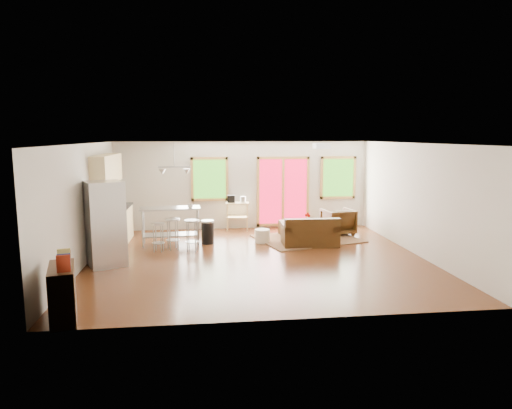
{
  "coord_description": "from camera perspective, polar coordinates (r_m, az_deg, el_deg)",
  "views": [
    {
      "loc": [
        -1.23,
        -9.99,
        2.77
      ],
      "look_at": [
        0.0,
        0.3,
        1.2
      ],
      "focal_mm": 32.0,
      "sensor_mm": 36.0,
      "label": 1
    }
  ],
  "objects": [
    {
      "name": "bar_stool_c",
      "position": [
        11.07,
        -8.02,
        -2.92
      ],
      "size": [
        0.42,
        0.42,
        0.77
      ],
      "rotation": [
        0.0,
        0.0,
        -0.18
      ],
      "color": "#B7BABC",
      "rests_on": "floor"
    },
    {
      "name": "pouf",
      "position": [
        11.95,
        0.79,
        -3.94
      ],
      "size": [
        0.48,
        0.48,
        0.35
      ],
      "primitive_type": "cylinder",
      "rotation": [
        0.0,
        0.0,
        -0.24
      ],
      "color": "#EAE7C8",
      "rests_on": "floor"
    },
    {
      "name": "trash_can",
      "position": [
        11.85,
        -6.06,
        -3.42
      ],
      "size": [
        0.42,
        0.42,
        0.61
      ],
      "rotation": [
        0.0,
        0.0,
        -0.32
      ],
      "color": "black",
      "rests_on": "floor"
    },
    {
      "name": "cabinets",
      "position": [
        12.05,
        -17.53,
        -0.58
      ],
      "size": [
        0.64,
        2.24,
        2.3
      ],
      "color": "#DEC182",
      "rests_on": "floor"
    },
    {
      "name": "french_doors",
      "position": [
        13.77,
        3.4,
        1.64
      ],
      "size": [
        1.6,
        0.05,
        2.1
      ],
      "color": "#B00D2B",
      "rests_on": "back_wall"
    },
    {
      "name": "bar_stool_b",
      "position": [
        11.33,
        -10.38,
        -2.72
      ],
      "size": [
        0.46,
        0.46,
        0.77
      ],
      "rotation": [
        0.0,
        0.0,
        0.32
      ],
      "color": "#B7BABC",
      "rests_on": "floor"
    },
    {
      "name": "island",
      "position": [
        11.85,
        -10.65,
        -1.8
      ],
      "size": [
        1.55,
        0.7,
        0.96
      ],
      "rotation": [
        0.0,
        0.0,
        0.06
      ],
      "color": "#B7BABC",
      "rests_on": "floor"
    },
    {
      "name": "coffee_table",
      "position": [
        12.56,
        7.47,
        -2.72
      ],
      "size": [
        1.01,
        0.73,
        0.37
      ],
      "rotation": [
        0.0,
        0.0,
        -0.21
      ],
      "color": "#3E2815",
      "rests_on": "floor"
    },
    {
      "name": "front_wall",
      "position": [
        6.76,
        3.85,
        -3.98
      ],
      "size": [
        7.5,
        0.02,
        2.6
      ],
      "primitive_type": "cube",
      "color": "beige",
      "rests_on": "ground"
    },
    {
      "name": "cup",
      "position": [
        11.64,
        -8.22,
        -0.15
      ],
      "size": [
        0.15,
        0.13,
        0.13
      ],
      "primitive_type": "imported",
      "rotation": [
        0.0,
        0.0,
        0.23
      ],
      "color": "silver",
      "rests_on": "island"
    },
    {
      "name": "back_wall",
      "position": [
        13.64,
        -1.6,
        2.43
      ],
      "size": [
        7.5,
        0.02,
        2.6
      ],
      "primitive_type": "cube",
      "color": "beige",
      "rests_on": "ground"
    },
    {
      "name": "kitchen_cart",
      "position": [
        13.43,
        -2.45,
        -0.22
      ],
      "size": [
        0.72,
        0.5,
        1.04
      ],
      "rotation": [
        0.0,
        0.0,
        -0.09
      ],
      "color": "#DEC182",
      "rests_on": "floor"
    },
    {
      "name": "right_wall",
      "position": [
        11.26,
        19.55,
        0.62
      ],
      "size": [
        0.02,
        7.0,
        2.6
      ],
      "primitive_type": "cube",
      "color": "beige",
      "rests_on": "ground"
    },
    {
      "name": "window_right",
      "position": [
        14.13,
        10.23,
        3.32
      ],
      "size": [
        1.1,
        0.05,
        1.3
      ],
      "color": "#255513",
      "rests_on": "back_wall"
    },
    {
      "name": "left_wall",
      "position": [
        10.41,
        -20.81,
        -0.07
      ],
      "size": [
        0.02,
        7.0,
        2.6
      ],
      "primitive_type": "cube",
      "color": "beige",
      "rests_on": "ground"
    },
    {
      "name": "floor",
      "position": [
        10.44,
        0.2,
        -6.82
      ],
      "size": [
        7.5,
        7.0,
        0.02
      ],
      "primitive_type": "cube",
      "color": "#3E1E0E",
      "rests_on": "ground"
    },
    {
      "name": "pendant_light",
      "position": [
        11.54,
        -10.15,
        4.15
      ],
      "size": [
        0.8,
        0.18,
        0.79
      ],
      "color": "gray",
      "rests_on": "ceiling"
    },
    {
      "name": "ceiling",
      "position": [
        10.07,
        0.2,
        7.7
      ],
      "size": [
        7.5,
        7.0,
        0.02
      ],
      "primitive_type": "cube",
      "color": "silver",
      "rests_on": "ground"
    },
    {
      "name": "loveseat",
      "position": [
        11.67,
        6.77,
        -3.7
      ],
      "size": [
        1.41,
        0.83,
        0.74
      ],
      "rotation": [
        0.0,
        0.0,
        -0.03
      ],
      "color": "black",
      "rests_on": "floor"
    },
    {
      "name": "bar_stool_a",
      "position": [
        11.2,
        -12.13,
        -3.19
      ],
      "size": [
        0.38,
        0.38,
        0.69
      ],
      "rotation": [
        0.0,
        0.0,
        -0.18
      ],
      "color": "#B7BABC",
      "rests_on": "floor"
    },
    {
      "name": "bookshelf",
      "position": [
        7.59,
        -23.02,
        -10.06
      ],
      "size": [
        0.58,
        0.99,
        1.1
      ],
      "rotation": [
        0.0,
        0.0,
        0.25
      ],
      "color": "#3E2815",
      "rests_on": "floor"
    },
    {
      "name": "ceiling_flush",
      "position": [
        10.96,
        8.21,
        7.27
      ],
      "size": [
        0.35,
        0.35,
        0.12
      ],
      "primitive_type": "cube",
      "color": "white",
      "rests_on": "ceiling"
    },
    {
      "name": "vase",
      "position": [
        12.22,
        6.45,
        -2.03
      ],
      "size": [
        0.27,
        0.27,
        0.34
      ],
      "rotation": [
        0.0,
        0.0,
        -0.42
      ],
      "color": "silver",
      "rests_on": "coffee_table"
    },
    {
      "name": "window_left",
      "position": [
        13.51,
        -5.82,
        3.18
      ],
      "size": [
        1.1,
        0.05,
        1.3
      ],
      "color": "#255513",
      "rests_on": "back_wall"
    },
    {
      "name": "book",
      "position": [
        12.3,
        8.47,
        -1.98
      ],
      "size": [
        0.19,
        0.09,
        0.26
      ],
      "primitive_type": "imported",
      "rotation": [
        0.0,
        0.0,
        0.34
      ],
      "color": "maroon",
      "rests_on": "coffee_table"
    },
    {
      "name": "armchair",
      "position": [
        13.02,
        10.22,
        -1.98
      ],
      "size": [
        0.9,
        0.86,
        0.81
      ],
      "primitive_type": "imported",
      "rotation": [
        0.0,
        0.0,
        3.3
      ],
      "color": "black",
      "rests_on": "floor"
    },
    {
      "name": "refrigerator",
      "position": [
        10.23,
        -18.24,
        -2.3
      ],
      "size": [
        0.95,
        0.94,
        1.82
      ],
      "rotation": [
        0.0,
        0.0,
        0.41
      ],
      "color": "#B7BABC",
      "rests_on": "floor"
    },
    {
      "name": "ottoman",
      "position": [
        12.74,
        4.49,
        -3.02
      ],
      "size": [
        0.69,
        0.69,
        0.41
      ],
      "primitive_type": "cube",
      "rotation": [
        0.0,
        0.0,
        0.13
      ],
      "color": "black",
      "rests_on": "floor"
    },
    {
      "name": "rug",
      "position": [
        12.42,
        6.42,
        -4.26
      ],
      "size": [
        3.01,
        2.61,
        0.03
      ],
      "primitive_type": "cube",
      "rotation": [
        0.0,
        0.0,
        0.28
      ],
      "color": "#4B6338",
      "rests_on": "floor"
    }
  ]
}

